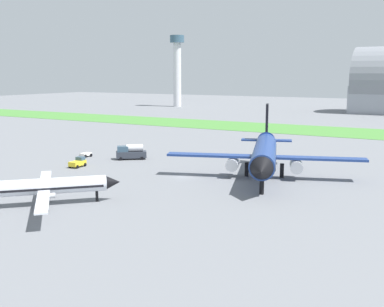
{
  "coord_description": "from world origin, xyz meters",
  "views": [
    {
      "loc": [
        42.27,
        -72.56,
        18.43
      ],
      "look_at": [
        -2.59,
        7.39,
        3.0
      ],
      "focal_mm": 44.34,
      "sensor_mm": 36.0,
      "label": 1
    }
  ],
  "objects_px": {
    "pushback_tug_by_runway": "(78,162)",
    "control_tower": "(177,65)",
    "fuel_truck_midfield": "(131,152)",
    "airplane_midfield_jet": "(264,154)",
    "airplane_foreground_turboprop": "(44,186)",
    "baggage_cart_near_gate": "(86,154)"
  },
  "relations": [
    {
      "from": "baggage_cart_near_gate",
      "to": "fuel_truck_midfield",
      "type": "distance_m",
      "value": 10.98
    },
    {
      "from": "airplane_foreground_turboprop",
      "to": "fuel_truck_midfield",
      "type": "xyz_separation_m",
      "value": [
        -11.38,
        35.71,
        -1.17
      ]
    },
    {
      "from": "airplane_foreground_turboprop",
      "to": "airplane_midfield_jet",
      "type": "bearing_deg",
      "value": 12.12
    },
    {
      "from": "baggage_cart_near_gate",
      "to": "fuel_truck_midfield",
      "type": "bearing_deg",
      "value": 109.2
    },
    {
      "from": "airplane_midfield_jet",
      "to": "fuel_truck_midfield",
      "type": "height_order",
      "value": "airplane_midfield_jet"
    },
    {
      "from": "airplane_midfield_jet",
      "to": "pushback_tug_by_runway",
      "type": "distance_m",
      "value": 37.39
    },
    {
      "from": "pushback_tug_by_runway",
      "to": "control_tower",
      "type": "relative_size",
      "value": 0.09
    },
    {
      "from": "airplane_midfield_jet",
      "to": "airplane_foreground_turboprop",
      "type": "height_order",
      "value": "airplane_midfield_jet"
    },
    {
      "from": "fuel_truck_midfield",
      "to": "pushback_tug_by_runway",
      "type": "xyz_separation_m",
      "value": [
        -4.05,
        -12.2,
        -0.67
      ]
    },
    {
      "from": "pushback_tug_by_runway",
      "to": "fuel_truck_midfield",
      "type": "bearing_deg",
      "value": -23.83
    },
    {
      "from": "pushback_tug_by_runway",
      "to": "control_tower",
      "type": "bearing_deg",
      "value": 19.17
    },
    {
      "from": "airplane_midfield_jet",
      "to": "control_tower",
      "type": "height_order",
      "value": "control_tower"
    },
    {
      "from": "airplane_midfield_jet",
      "to": "control_tower",
      "type": "distance_m",
      "value": 190.58
    },
    {
      "from": "airplane_midfield_jet",
      "to": "baggage_cart_near_gate",
      "type": "distance_m",
      "value": 43.02
    },
    {
      "from": "fuel_truck_midfield",
      "to": "control_tower",
      "type": "xyz_separation_m",
      "value": [
        -78.53,
        150.21,
        21.63
      ]
    },
    {
      "from": "pushback_tug_by_runway",
      "to": "airplane_foreground_turboprop",
      "type": "bearing_deg",
      "value": -152.19
    },
    {
      "from": "baggage_cart_near_gate",
      "to": "pushback_tug_by_runway",
      "type": "distance_m",
      "value": 11.68
    },
    {
      "from": "airplane_midfield_jet",
      "to": "pushback_tug_by_runway",
      "type": "bearing_deg",
      "value": -95.97
    },
    {
      "from": "airplane_midfield_jet",
      "to": "airplane_foreground_turboprop",
      "type": "relative_size",
      "value": 1.79
    },
    {
      "from": "airplane_midfield_jet",
      "to": "airplane_foreground_turboprop",
      "type": "bearing_deg",
      "value": -52.18
    },
    {
      "from": "fuel_truck_midfield",
      "to": "pushback_tug_by_runway",
      "type": "relative_size",
      "value": 1.76
    },
    {
      "from": "airplane_foreground_turboprop",
      "to": "control_tower",
      "type": "bearing_deg",
      "value": 71.03
    }
  ]
}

